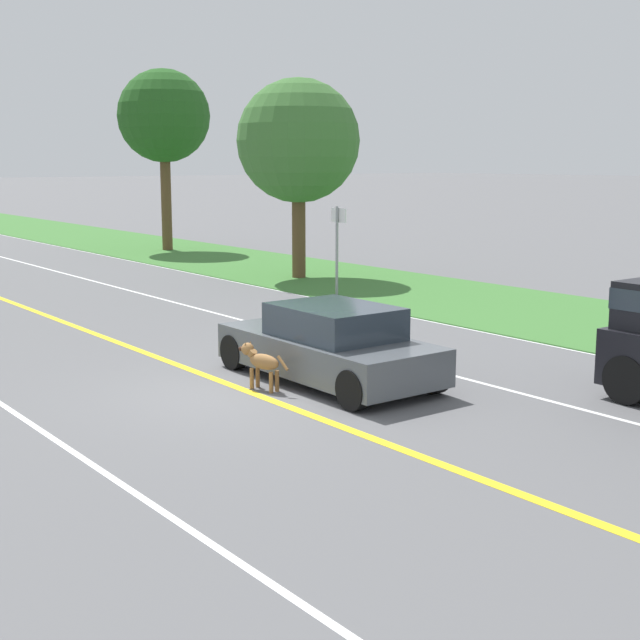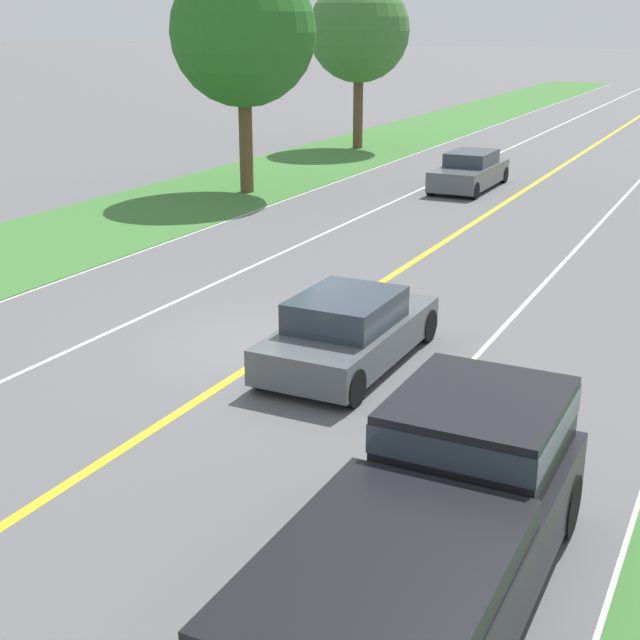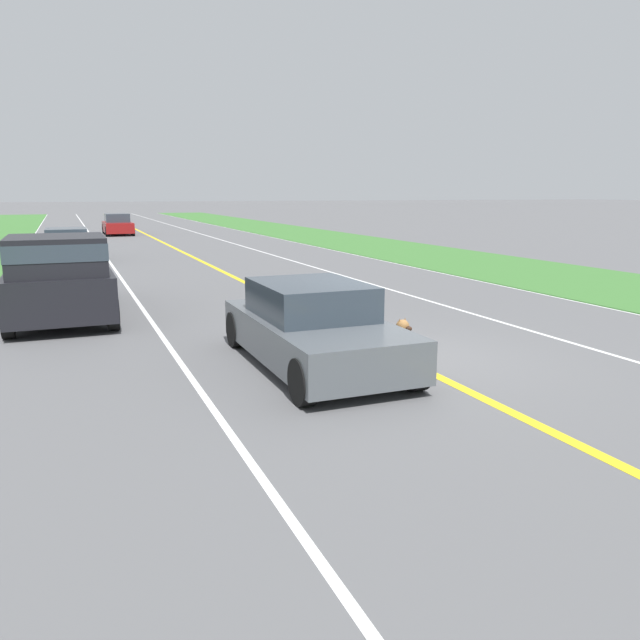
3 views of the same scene
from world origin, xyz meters
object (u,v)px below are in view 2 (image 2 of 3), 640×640
oncoming_car (470,171)px  roadside_tree_left_far (359,31)px  ego_car (349,331)px  roadside_tree_left_near (243,33)px  pickup_truck (436,526)px  dog (293,324)px

oncoming_car → roadside_tree_left_far: 12.52m
ego_car → roadside_tree_left_near: (-10.42, 13.78, 4.90)m
pickup_truck → oncoming_car: bearing=106.7°
ego_car → dog: 1.30m
ego_car → pickup_truck: 7.10m
ego_car → roadside_tree_left_far: roadside_tree_left_far is taller
roadside_tree_left_far → roadside_tree_left_near: bearing=-84.3°
roadside_tree_left_near → dog: bearing=-55.9°
ego_car → dog: size_ratio=3.89×
ego_car → roadside_tree_left_far: bearing=113.9°
ego_car → dog: ego_car is taller
roadside_tree_left_near → roadside_tree_left_far: bearing=95.7°
pickup_truck → roadside_tree_left_far: (-15.43, 32.28, 4.49)m
pickup_truck → roadside_tree_left_near: roadside_tree_left_near is taller
dog → roadside_tree_left_near: roadside_tree_left_near is taller
oncoming_car → roadside_tree_left_near: roadside_tree_left_near is taller
ego_car → roadside_tree_left_far: 29.15m
dog → oncoming_car: bearing=84.1°
ego_car → pickup_truck: pickup_truck is taller
oncoming_car → roadside_tree_left_far: bearing=-44.8°
oncoming_car → roadside_tree_left_near: size_ratio=0.56×
oncoming_car → roadside_tree_left_far: roadside_tree_left_far is taller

